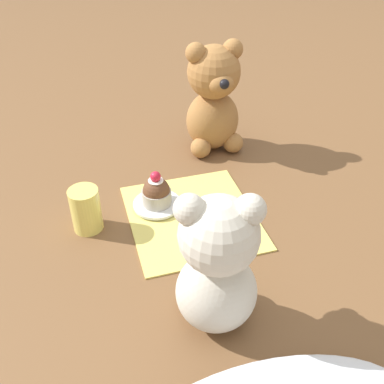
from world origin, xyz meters
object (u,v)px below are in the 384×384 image
(teddy_bear_tan, at_px, (214,99))
(cupcake_near_tan_bear, at_px, (156,193))
(saucer_plate, at_px, (157,204))
(teddy_bear_cream, at_px, (217,266))
(juice_glass, at_px, (86,210))
(cupcake_near_cream_bear, at_px, (205,223))

(teddy_bear_tan, distance_m, cupcake_near_tan_bear, 0.25)
(teddy_bear_tan, bearing_deg, cupcake_near_tan_bear, -133.22)
(saucer_plate, relative_size, cupcake_near_tan_bear, 1.29)
(teddy_bear_cream, distance_m, juice_glass, 0.29)
(teddy_bear_tan, relative_size, cupcake_near_tan_bear, 3.46)
(teddy_bear_tan, xyz_separation_m, juice_glass, (0.29, 0.19, -0.07))
(teddy_bear_tan, distance_m, cupcake_near_cream_bear, 0.30)
(teddy_bear_cream, relative_size, saucer_plate, 2.50)
(teddy_bear_cream, xyz_separation_m, juice_glass, (0.15, -0.24, -0.07))
(teddy_bear_cream, relative_size, teddy_bear_tan, 0.93)
(cupcake_near_tan_bear, xyz_separation_m, juice_glass, (0.12, 0.02, 0.01))
(teddy_bear_tan, relative_size, juice_glass, 2.95)
(teddy_bear_tan, xyz_separation_m, cupcake_near_cream_bear, (0.10, 0.27, -0.08))
(teddy_bear_tan, distance_m, saucer_plate, 0.26)
(cupcake_near_cream_bear, xyz_separation_m, juice_glass, (0.18, -0.08, 0.01))
(teddy_bear_cream, xyz_separation_m, teddy_bear_tan, (-0.14, -0.43, 0.01))
(teddy_bear_cream, distance_m, cupcake_near_cream_bear, 0.18)
(saucer_plate, height_order, juice_glass, juice_glass)
(teddy_bear_tan, height_order, juice_glass, teddy_bear_tan)
(teddy_bear_cream, bearing_deg, teddy_bear_tan, -91.50)
(teddy_bear_cream, xyz_separation_m, cupcake_near_tan_bear, (0.02, -0.26, -0.07))
(cupcake_near_tan_bear, bearing_deg, teddy_bear_tan, -133.00)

